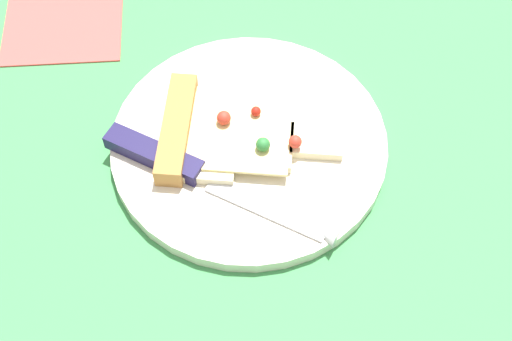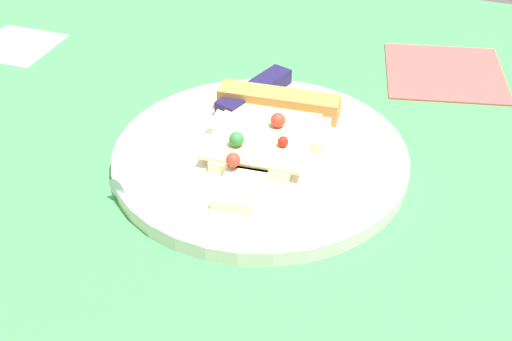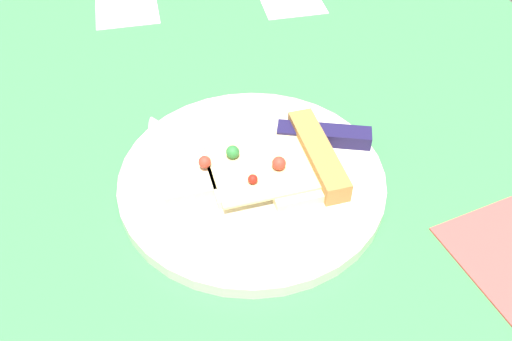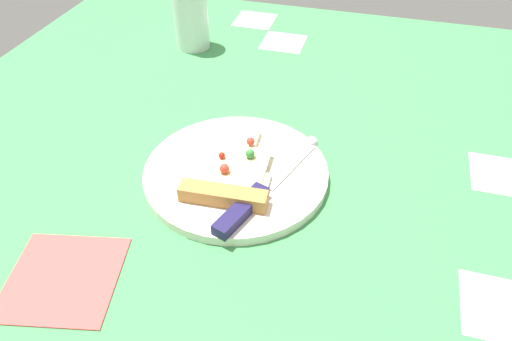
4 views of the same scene
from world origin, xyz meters
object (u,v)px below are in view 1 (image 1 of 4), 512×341
Objects in this scene: plate at (249,144)px; pizza_slice at (223,133)px; knife at (196,174)px; napkin at (63,19)px.

pizza_slice reaches higher than plate.
plate is 1.16× the size of knife.
knife reaches higher than napkin.
plate is 2.96cm from pizza_slice.
napkin is (20.59, -14.43, -2.04)cm from pizza_slice.
knife is 1.80× the size of napkin.
plate is at bearing 148.33° from napkin.
pizza_slice is 25.23cm from napkin.
plate is 1.52× the size of pizza_slice.
knife is at bearing 134.43° from napkin.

